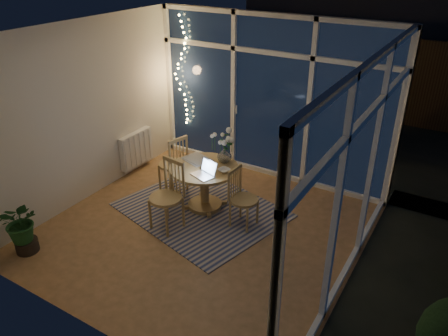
{
  "coord_description": "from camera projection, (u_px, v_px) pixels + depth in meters",
  "views": [
    {
      "loc": [
        2.79,
        -4.05,
        3.48
      ],
      "look_at": [
        0.18,
        0.25,
        0.89
      ],
      "focal_mm": 35.0,
      "sensor_mm": 36.0,
      "label": 1
    }
  ],
  "objects": [
    {
      "name": "phone",
      "position": [
        204.0,
        169.0,
        6.1
      ],
      "size": [
        0.13,
        0.07,
        0.01
      ],
      "primitive_type": "cube",
      "rotation": [
        0.0,
        0.0,
        -0.11
      ],
      "color": "black",
      "rests_on": "dining_table"
    },
    {
      "name": "wall_back",
      "position": [
        271.0,
        99.0,
        6.88
      ],
      "size": [
        4.0,
        0.04,
        2.6
      ],
      "primitive_type": "cube",
      "color": "silver",
      "rests_on": "floor"
    },
    {
      "name": "ceiling",
      "position": [
        198.0,
        34.0,
        4.76
      ],
      "size": [
        4.0,
        4.0,
        0.0
      ],
      "primitive_type": "plane",
      "color": "silver",
      "rests_on": "wall_back"
    },
    {
      "name": "newspapers",
      "position": [
        196.0,
        159.0,
        6.39
      ],
      "size": [
        0.47,
        0.42,
        0.01
      ],
      "primitive_type": "cube",
      "rotation": [
        0.0,
        0.0,
        -0.42
      ],
      "color": "beige",
      "rests_on": "dining_table"
    },
    {
      "name": "garden_patio",
      "position": [
        348.0,
        125.0,
        9.56
      ],
      "size": [
        12.0,
        6.0,
        0.1
      ],
      "primitive_type": "cube",
      "color": "black",
      "rests_on": "ground"
    },
    {
      "name": "radiator",
      "position": [
        136.0,
        149.0,
        7.35
      ],
      "size": [
        0.1,
        0.7,
        0.58
      ],
      "primitive_type": "cube",
      "color": "white",
      "rests_on": "wall_left"
    },
    {
      "name": "garden_shrubs",
      "position": [
        264.0,
        114.0,
        8.7
      ],
      "size": [
        0.9,
        0.9,
        0.9
      ],
      "primitive_type": "sphere",
      "color": "black",
      "rests_on": "ground"
    },
    {
      "name": "rug",
      "position": [
        201.0,
        210.0,
        6.39
      ],
      "size": [
        2.55,
        2.24,
        0.01
      ],
      "primitive_type": "cube",
      "rotation": [
        0.0,
        0.0,
        -0.25
      ],
      "color": "#BAAB97",
      "rests_on": "floor"
    },
    {
      "name": "garden_fence",
      "position": [
        339.0,
        73.0,
        9.72
      ],
      "size": [
        11.0,
        0.08,
        1.8
      ],
      "primitive_type": "cube",
      "color": "#372314",
      "rests_on": "ground"
    },
    {
      "name": "bowl",
      "position": [
        224.0,
        170.0,
        6.03
      ],
      "size": [
        0.18,
        0.18,
        0.04
      ],
      "primitive_type": "imported",
      "rotation": [
        0.0,
        0.0,
        -0.25
      ],
      "color": "white",
      "rests_on": "dining_table"
    },
    {
      "name": "wall_left",
      "position": [
        85.0,
        113.0,
        6.28
      ],
      "size": [
        0.04,
        4.0,
        2.6
      ],
      "primitive_type": "cube",
      "color": "silver",
      "rests_on": "floor"
    },
    {
      "name": "chair_left",
      "position": [
        172.0,
        163.0,
        6.7
      ],
      "size": [
        0.55,
        0.55,
        0.96
      ],
      "primitive_type": "cube",
      "rotation": [
        0.0,
        0.0,
        -1.84
      ],
      "color": "#A6844B",
      "rests_on": "floor"
    },
    {
      "name": "fairy_lights",
      "position": [
        182.0,
        72.0,
        7.45
      ],
      "size": [
        0.24,
        0.1,
        1.85
      ],
      "primitive_type": null,
      "color": "#FFD566",
      "rests_on": "window_wall_back"
    },
    {
      "name": "floor",
      "position": [
        203.0,
        230.0,
        5.96
      ],
      "size": [
        4.0,
        4.0,
        0.0
      ],
      "primitive_type": "plane",
      "color": "brown",
      "rests_on": "ground"
    },
    {
      "name": "window_wall_back",
      "position": [
        270.0,
        99.0,
        6.85
      ],
      "size": [
        4.0,
        0.1,
        2.6
      ],
      "primitive_type": "cube",
      "color": "white",
      "rests_on": "floor"
    },
    {
      "name": "dining_table",
      "position": [
        205.0,
        187.0,
        6.32
      ],
      "size": [
        1.19,
        1.19,
        0.67
      ],
      "primitive_type": "cylinder",
      "rotation": [
        0.0,
        0.0,
        -0.25
      ],
      "color": "#A6844B",
      "rests_on": "floor"
    },
    {
      "name": "wall_right",
      "position": [
        364.0,
        184.0,
        4.44
      ],
      "size": [
        0.04,
        4.0,
        2.6
      ],
      "primitive_type": "cube",
      "color": "silver",
      "rests_on": "floor"
    },
    {
      "name": "window_wall_right",
      "position": [
        360.0,
        183.0,
        4.46
      ],
      "size": [
        0.1,
        4.0,
        2.6
      ],
      "primitive_type": "cube",
      "color": "white",
      "rests_on": "floor"
    },
    {
      "name": "chair_right",
      "position": [
        244.0,
        198.0,
        5.86
      ],
      "size": [
        0.42,
        0.42,
        0.86
      ],
      "primitive_type": "cube",
      "rotation": [
        0.0,
        0.0,
        1.52
      ],
      "color": "#A6844B",
      "rests_on": "floor"
    },
    {
      "name": "laptop",
      "position": [
        203.0,
        169.0,
        5.87
      ],
      "size": [
        0.37,
        0.35,
        0.22
      ],
      "primitive_type": null,
      "rotation": [
        0.0,
        0.0,
        -0.32
      ],
      "color": "#BBBBBF",
      "rests_on": "dining_table"
    },
    {
      "name": "chair_front",
      "position": [
        166.0,
        196.0,
        5.77
      ],
      "size": [
        0.52,
        0.52,
        1.0
      ],
      "primitive_type": "cube",
      "rotation": [
        0.0,
        0.0,
        -0.13
      ],
      "color": "#A6844B",
      "rests_on": "floor"
    },
    {
      "name": "wall_front",
      "position": [
        74.0,
        222.0,
        3.84
      ],
      "size": [
        4.0,
        0.04,
        2.6
      ],
      "primitive_type": "cube",
      "color": "silver",
      "rests_on": "floor"
    },
    {
      "name": "potted_plant",
      "position": [
        22.0,
        226.0,
        5.38
      ],
      "size": [
        0.69,
        0.65,
        0.76
      ],
      "primitive_type": "imported",
      "rotation": [
        0.0,
        0.0,
        0.44
      ],
      "color": "#18451C",
      "rests_on": "floor"
    },
    {
      "name": "flower_vase",
      "position": [
        224.0,
        155.0,
        6.26
      ],
      "size": [
        0.25,
        0.25,
        0.21
      ],
      "primitive_type": "imported",
      "rotation": [
        0.0,
        0.0,
        -0.25
      ],
      "color": "silver",
      "rests_on": "dining_table"
    }
  ]
}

